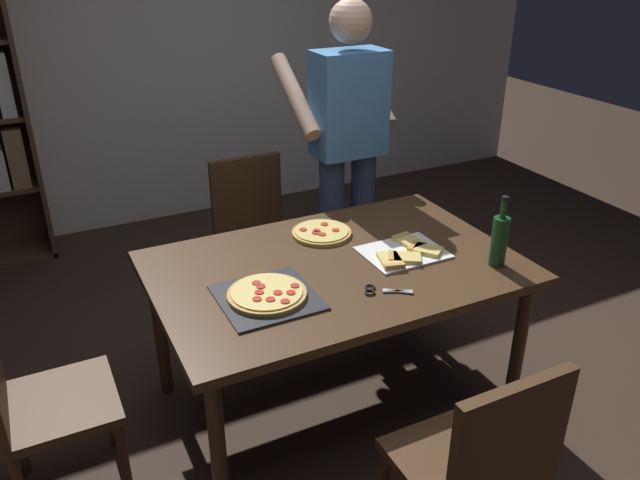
% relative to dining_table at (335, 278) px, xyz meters
% --- Properties ---
extents(ground_plane, '(12.00, 12.00, 0.00)m').
position_rel_dining_table_xyz_m(ground_plane, '(0.00, 0.00, -0.68)').
color(ground_plane, '#38281E').
extents(back_wall, '(6.40, 0.10, 2.80)m').
position_rel_dining_table_xyz_m(back_wall, '(0.00, 2.60, 0.72)').
color(back_wall, silver).
rests_on(back_wall, ground_plane).
extents(dining_table, '(1.56, 1.03, 0.75)m').
position_rel_dining_table_xyz_m(dining_table, '(0.00, 0.00, 0.00)').
color(dining_table, '#4C331E').
rests_on(dining_table, ground_plane).
extents(chair_near_camera, '(0.42, 0.42, 0.90)m').
position_rel_dining_table_xyz_m(chair_near_camera, '(-0.00, -1.00, -0.17)').
color(chair_near_camera, '#472D19').
rests_on(chair_near_camera, ground_plane).
extents(chair_far_side, '(0.42, 0.42, 0.90)m').
position_rel_dining_table_xyz_m(chair_far_side, '(0.00, 1.00, -0.17)').
color(chair_far_side, '#472D19').
rests_on(chair_far_side, ground_plane).
extents(chair_left_end, '(0.42, 0.42, 0.90)m').
position_rel_dining_table_xyz_m(chair_left_end, '(-1.26, 0.00, -0.17)').
color(chair_left_end, '#472D19').
rests_on(chair_left_end, ground_plane).
extents(person_serving_pizza, '(0.55, 0.54, 1.75)m').
position_rel_dining_table_xyz_m(person_serving_pizza, '(0.48, 0.78, 0.32)').
color(person_serving_pizza, '#38476B').
rests_on(person_serving_pizza, ground_plane).
extents(pepperoni_pizza_on_tray, '(0.37, 0.37, 0.04)m').
position_rel_dining_table_xyz_m(pepperoni_pizza_on_tray, '(-0.37, -0.13, 0.09)').
color(pepperoni_pizza_on_tray, '#2D2D33').
rests_on(pepperoni_pizza_on_tray, dining_table).
extents(pizza_slices_on_towel, '(0.36, 0.28, 0.03)m').
position_rel_dining_table_xyz_m(pizza_slices_on_towel, '(0.32, -0.06, 0.08)').
color(pizza_slices_on_towel, white).
rests_on(pizza_slices_on_towel, dining_table).
extents(wine_bottle, '(0.07, 0.07, 0.32)m').
position_rel_dining_table_xyz_m(wine_bottle, '(0.62, -0.31, 0.19)').
color(wine_bottle, '#194723').
rests_on(wine_bottle, dining_table).
extents(kitchen_scissors, '(0.19, 0.15, 0.01)m').
position_rel_dining_table_xyz_m(kitchen_scissors, '(0.05, -0.28, 0.08)').
color(kitchen_scissors, silver).
rests_on(kitchen_scissors, dining_table).
extents(second_pizza_plain, '(0.28, 0.28, 0.03)m').
position_rel_dining_table_xyz_m(second_pizza_plain, '(0.08, 0.29, 0.08)').
color(second_pizza_plain, tan).
rests_on(second_pizza_plain, dining_table).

